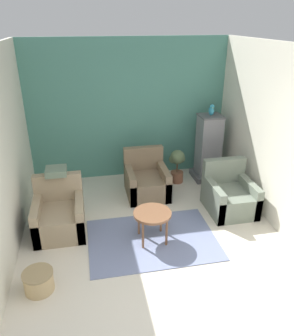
{
  "coord_description": "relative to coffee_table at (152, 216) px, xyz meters",
  "views": [
    {
      "loc": [
        -0.9,
        -2.64,
        3.09
      ],
      "look_at": [
        0.0,
        1.86,
        0.97
      ],
      "focal_mm": 35.0,
      "sensor_mm": 36.0,
      "label": 1
    }
  ],
  "objects": [
    {
      "name": "armchair_left",
      "position": [
        -1.37,
        0.53,
        -0.16
      ],
      "size": [
        0.76,
        0.85,
        0.84
      ],
      "color": "#9E896B",
      "rests_on": "ground_plane"
    },
    {
      "name": "throw_pillow",
      "position": [
        -1.37,
        0.84,
        0.46
      ],
      "size": [
        0.32,
        0.32,
        0.1
      ],
      "color": "slate",
      "rests_on": "armchair_left"
    },
    {
      "name": "armchair_middle",
      "position": [
        0.19,
        1.43,
        -0.16
      ],
      "size": [
        0.76,
        0.85,
        0.84
      ],
      "color": "#7A664C",
      "rests_on": "ground_plane"
    },
    {
      "name": "area_rug",
      "position": [
        0.0,
        0.0,
        -0.42
      ],
      "size": [
        1.93,
        1.37,
        0.01
      ],
      "color": "slate",
      "rests_on": "ground_plane"
    },
    {
      "name": "parrot",
      "position": [
        1.57,
        1.88,
        1.02
      ],
      "size": [
        0.1,
        0.19,
        0.22
      ],
      "color": "teal",
      "rests_on": "birdcage"
    },
    {
      "name": "birdcage",
      "position": [
        1.57,
        1.87,
        0.21
      ],
      "size": [
        0.57,
        0.57,
        1.35
      ],
      "color": "#555559",
      "rests_on": "ground_plane"
    },
    {
      "name": "potted_plant",
      "position": [
        0.9,
        1.81,
        -0.02
      ],
      "size": [
        0.32,
        0.29,
        0.69
      ],
      "color": "brown",
      "rests_on": "ground_plane"
    },
    {
      "name": "armchair_right",
      "position": [
        1.49,
        0.59,
        -0.16
      ],
      "size": [
        0.76,
        0.85,
        0.84
      ],
      "color": "slate",
      "rests_on": "ground_plane"
    },
    {
      "name": "wall_right",
      "position": [
        2.03,
        0.51,
        0.96
      ],
      "size": [
        0.06,
        3.73,
        2.78
      ],
      "color": "silver",
      "rests_on": "ground_plane"
    },
    {
      "name": "ground_plane",
      "position": [
        0.02,
        -1.36,
        -0.43
      ],
      "size": [
        20.0,
        20.0,
        0.0
      ],
      "primitive_type": "plane",
      "color": "beige",
      "rests_on": "ground"
    },
    {
      "name": "wall_left",
      "position": [
        -1.99,
        0.51,
        0.96
      ],
      "size": [
        0.06,
        3.73,
        2.78
      ],
      "color": "silver",
      "rests_on": "ground_plane"
    },
    {
      "name": "wall_back_accent",
      "position": [
        0.02,
        2.4,
        0.96
      ],
      "size": [
        4.07,
        0.06,
        2.78
      ],
      "color": "#4C897A",
      "rests_on": "ground_plane"
    },
    {
      "name": "wicker_basket",
      "position": [
        -1.58,
        -0.72,
        -0.28
      ],
      "size": [
        0.38,
        0.38,
        0.27
      ],
      "color": "tan",
      "rests_on": "ground_plane"
    },
    {
      "name": "coffee_table",
      "position": [
        0.0,
        0.0,
        0.0
      ],
      "size": [
        0.57,
        0.57,
        0.49
      ],
      "color": "brown",
      "rests_on": "ground_plane"
    }
  ]
}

